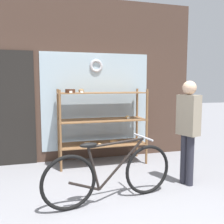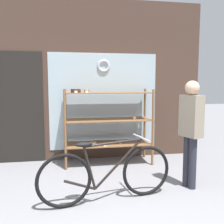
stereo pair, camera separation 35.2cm
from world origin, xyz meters
TOP-DOWN VIEW (x-y plane):
  - storefront_facade at (-0.05, 2.74)m, footprint 4.44×0.13m
  - display_case at (0.22, 2.33)m, footprint 1.62×0.55m
  - bicycle at (-0.02, 0.79)m, footprint 1.76×0.47m
  - pedestrian at (1.22, 1.03)m, footprint 0.27×0.36m

SIDE VIEW (x-z plane):
  - bicycle at x=-0.02m, z-range -0.04..0.77m
  - display_case at x=0.22m, z-range 0.12..1.54m
  - pedestrian at x=1.22m, z-range 0.13..1.67m
  - storefront_facade at x=-0.05m, z-range -0.04..3.09m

